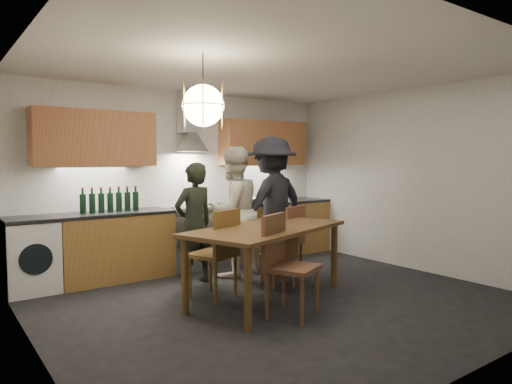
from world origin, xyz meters
TOP-DOWN VIEW (x-y plane):
  - ground at (0.00, 0.00)m, footprint 5.00×5.00m
  - room_shell at (0.00, 0.00)m, footprint 5.02×4.52m
  - counter_run at (0.02, 1.95)m, footprint 5.00×0.62m
  - range_stove at (0.00, 1.94)m, footprint 0.90×0.60m
  - wall_fixtures at (0.00, 2.07)m, footprint 4.30×0.54m
  - pendant_lamp at (-1.00, -0.10)m, footprint 0.43×0.43m
  - dining_table at (-0.10, 0.08)m, footprint 2.17×1.55m
  - chair_back_left at (-0.51, 0.42)m, footprint 0.59×0.59m
  - chair_back_mid at (0.34, 0.35)m, footprint 0.40×0.40m
  - chair_back_right at (0.71, 0.64)m, footprint 0.55×0.55m
  - chair_front at (-0.28, -0.46)m, footprint 0.62×0.62m
  - person_left at (-0.44, 1.14)m, footprint 0.61×0.44m
  - person_mid at (0.18, 1.20)m, footprint 0.92×0.75m
  - person_right at (0.86, 1.21)m, footprint 1.34×0.91m
  - mixing_bowl at (1.13, 1.93)m, footprint 0.36×0.36m
  - stock_pot at (1.86, 1.99)m, footprint 0.28×0.28m
  - wine_bottles at (-1.24, 1.95)m, footprint 0.77×0.08m

SIDE VIEW (x-z plane):
  - ground at x=0.00m, z-range 0.00..0.00m
  - range_stove at x=0.00m, z-range -0.02..0.90m
  - counter_run at x=0.02m, z-range 0.00..0.90m
  - chair_back_mid at x=0.34m, z-range 0.06..0.86m
  - chair_back_right at x=0.71m, z-range 0.07..1.04m
  - chair_back_left at x=-0.51m, z-range 0.07..1.10m
  - chair_front at x=-0.28m, z-range 0.08..1.11m
  - dining_table at x=-0.10m, z-range 0.32..1.15m
  - person_left at x=-0.44m, z-range 0.00..1.55m
  - person_mid at x=0.18m, z-range 0.00..1.76m
  - mixing_bowl at x=1.13m, z-range 0.90..0.97m
  - person_right at x=0.86m, z-range 0.00..1.91m
  - stock_pot at x=1.86m, z-range 0.90..1.05m
  - wine_bottles at x=-1.24m, z-range 0.90..1.23m
  - room_shell at x=0.00m, z-range 0.40..3.01m
  - wall_fixtures at x=0.00m, z-range 1.32..2.42m
  - pendant_lamp at x=-1.00m, z-range 1.75..2.45m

